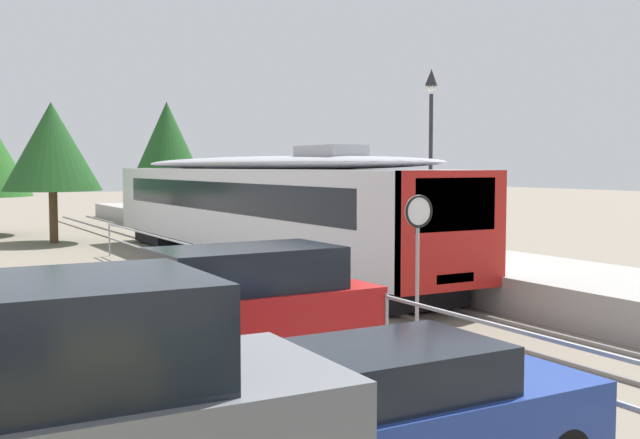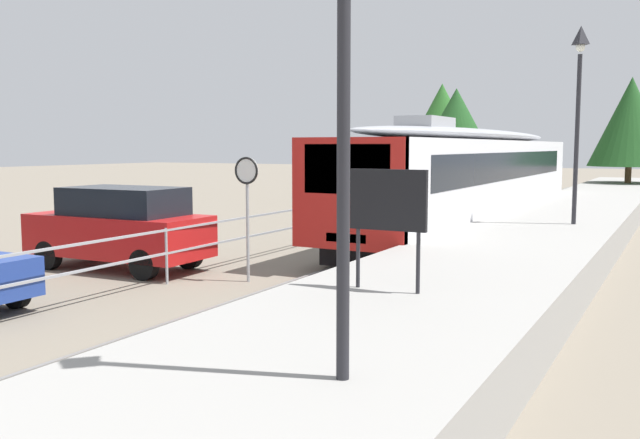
{
  "view_description": "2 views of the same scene",
  "coord_description": "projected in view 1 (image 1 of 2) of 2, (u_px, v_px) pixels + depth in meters",
  "views": [
    {
      "loc": [
        -10.29,
        1.89,
        3.33
      ],
      "look_at": [
        -1.0,
        18.26,
        2.0
      ],
      "focal_mm": 42.59,
      "sensor_mm": 36.0,
      "label": 1
    },
    {
      "loc": [
        6.74,
        0.42,
        3.03
      ],
      "look_at": [
        0.4,
        12.26,
        1.6
      ],
      "focal_mm": 38.56,
      "sensor_mm": 36.0,
      "label": 2
    }
  ],
  "objects": [
    {
      "name": "commuter_train",
      "position": [
        251.0,
        202.0,
        24.83
      ],
      "size": [
        2.82,
        20.87,
        3.74
      ],
      "color": "silver",
      "rests_on": "track_rails"
    },
    {
      "name": "parked_suv_red",
      "position": [
        238.0,
        309.0,
        12.05
      ],
      "size": [
        4.65,
        2.02,
        2.04
      ],
      "color": "red",
      "rests_on": "ground"
    },
    {
      "name": "parked_hatchback_blue",
      "position": [
        412.0,
        411.0,
        7.86
      ],
      "size": [
        4.0,
        1.77,
        1.53
      ],
      "color": "navy",
      "rests_on": "ground"
    },
    {
      "name": "tree_behind_station_far",
      "position": [
        52.0,
        147.0,
        32.55
      ],
      "size": [
        4.15,
        4.15,
        6.08
      ],
      "color": "brown",
      "rests_on": "ground"
    },
    {
      "name": "station_platform",
      "position": [
        378.0,
        256.0,
        24.31
      ],
      "size": [
        3.9,
        60.0,
        0.9
      ],
      "primitive_type": "cube",
      "color": "#999691",
      "rests_on": "ground"
    },
    {
      "name": "track_rails",
      "position": [
        288.0,
        276.0,
        22.74
      ],
      "size": [
        3.2,
        60.0,
        0.14
      ],
      "color": "slate",
      "rests_on": "ground"
    },
    {
      "name": "carpark_fence",
      "position": [
        387.0,
        314.0,
        12.38
      ],
      "size": [
        0.06,
        36.06,
        1.25
      ],
      "color": "#9EA0A5",
      "rests_on": "ground"
    },
    {
      "name": "ground_plane",
      "position": [
        192.0,
        285.0,
        21.27
      ],
      "size": [
        160.0,
        160.0,
        0.0
      ],
      "primitive_type": "plane",
      "color": "slate"
    },
    {
      "name": "platform_lamp_mid_platform",
      "position": [
        431.0,
        123.0,
        22.94
      ],
      "size": [
        0.34,
        0.34,
        5.35
      ],
      "color": "#232328",
      "rests_on": "station_platform"
    },
    {
      "name": "tree_behind_carpark",
      "position": [
        167.0,
        147.0,
        43.6
      ],
      "size": [
        4.62,
        4.62,
        7.03
      ],
      "color": "brown",
      "rests_on": "ground"
    },
    {
      "name": "speed_limit_sign",
      "position": [
        418.0,
        232.0,
        13.92
      ],
      "size": [
        0.61,
        0.1,
        2.81
      ],
      "color": "#9EA0A5",
      "rests_on": "ground"
    }
  ]
}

